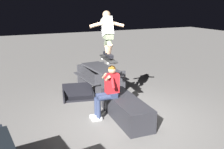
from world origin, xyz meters
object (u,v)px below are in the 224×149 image
object	(u,v)px
skateboard	(108,59)
picnic_table_back	(100,74)
person_sitting_on_ledge	(108,89)
ledge_box_main	(126,109)
kicker_ramp	(78,94)
skater_airborne	(107,32)

from	to	relation	value
skateboard	picnic_table_back	xyz separation A→B (m)	(2.19, -0.67, -1.02)
skateboard	picnic_table_back	distance (m)	2.50
person_sitting_on_ledge	skateboard	xyz separation A→B (m)	(0.16, -0.08, 0.73)
person_sitting_on_ledge	picnic_table_back	distance (m)	2.48
ledge_box_main	kicker_ramp	bearing A→B (deg)	15.98
ledge_box_main	kicker_ramp	xyz separation A→B (m)	(2.11, 0.60, -0.21)
person_sitting_on_ledge	skater_airborne	bearing A→B (deg)	-22.76
skater_airborne	picnic_table_back	bearing A→B (deg)	-17.35
picnic_table_back	kicker_ramp	bearing A→B (deg)	117.98
skater_airborne	picnic_table_back	size ratio (longest dim) A/B	0.63
skater_airborne	kicker_ramp	xyz separation A→B (m)	(1.60, 0.33, -2.14)
skateboard	picnic_table_back	size ratio (longest dim) A/B	0.58
ledge_box_main	kicker_ramp	size ratio (longest dim) A/B	1.62
skater_airborne	picnic_table_back	world-z (taller)	skater_airborne
ledge_box_main	skater_airborne	distance (m)	2.01
skateboard	skater_airborne	bearing A→B (deg)	-8.39
skateboard	person_sitting_on_ledge	bearing A→B (deg)	152.68
kicker_ramp	skateboard	bearing A→B (deg)	-169.16
ledge_box_main	skater_airborne	bearing A→B (deg)	28.76
ledge_box_main	person_sitting_on_ledge	distance (m)	0.69
skateboard	skater_airborne	size ratio (longest dim) A/B	0.93
ledge_box_main	picnic_table_back	world-z (taller)	picnic_table_back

